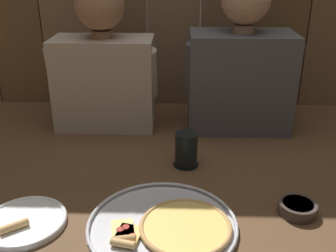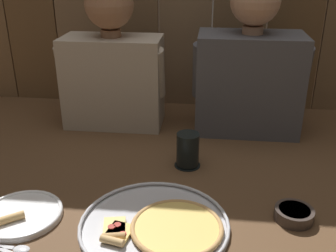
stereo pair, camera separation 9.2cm
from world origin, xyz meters
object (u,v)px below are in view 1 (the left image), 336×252
dipping_bowl (297,207)px  drinking_glass (186,149)px  diner_left (103,62)px  dinner_plate (24,222)px  pizza_tray (169,226)px  diner_right (241,63)px

dipping_bowl → drinking_glass: bearing=139.6°
diner_left → dinner_plate: bearing=-99.4°
pizza_tray → diner_right: diner_right is taller
drinking_glass → dipping_bowl: drinking_glass is taller
diner_left → diner_right: bearing=-0.0°
drinking_glass → dipping_bowl: (0.32, -0.27, -0.04)m
dipping_bowl → diner_left: diner_left is taller
pizza_tray → dipping_bowl: 0.38m
pizza_tray → diner_right: bearing=68.7°
dinner_plate → dipping_bowl: 0.77m
drinking_glass → diner_left: bearing=134.6°
drinking_glass → diner_left: diner_left is taller
diner_left → diner_right: diner_right is taller
diner_left → diner_right: size_ratio=0.97×
pizza_tray → diner_right: (0.27, 0.70, 0.27)m
dinner_plate → drinking_glass: 0.57m
drinking_glass → diner_right: (0.22, 0.34, 0.22)m
pizza_tray → diner_right: 0.79m
diner_right → dipping_bowl: bearing=-80.9°
dinner_plate → diner_left: bearing=80.6°
diner_left → diner_right: (0.56, -0.00, -0.00)m
pizza_tray → dipping_bowl: bearing=12.5°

